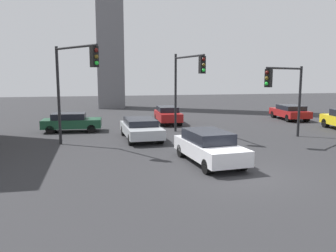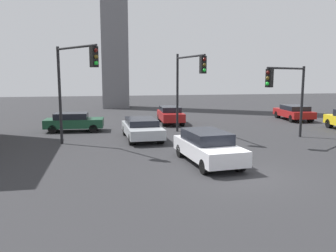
# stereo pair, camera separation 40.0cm
# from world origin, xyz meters

# --- Properties ---
(ground_plane) EXTENTS (104.66, 104.66, 0.00)m
(ground_plane) POSITION_xyz_m (0.00, 0.00, 0.00)
(ground_plane) COLOR #2D2D30
(traffic_light_0) EXTENTS (0.86, 4.56, 5.40)m
(traffic_light_0) POSITION_xyz_m (0.17, 8.78, 3.88)
(traffic_light_0) COLOR black
(traffic_light_0) RESTS_ON ground_plane
(traffic_light_1) EXTENTS (3.85, 2.69, 4.52)m
(traffic_light_1) POSITION_xyz_m (5.39, 6.00, 3.34)
(traffic_light_1) COLOR black
(traffic_light_1) RESTS_ON ground_plane
(traffic_light_3) EXTENTS (2.35, 3.55, 5.56)m
(traffic_light_3) POSITION_xyz_m (-6.66, 6.25, 4.05)
(traffic_light_3) COLOR black
(traffic_light_3) RESTS_ON ground_plane
(car_0) EXTENTS (2.32, 4.68, 1.47)m
(car_0) POSITION_xyz_m (-0.61, 1.97, 0.77)
(car_0) COLOR silver
(car_0) RESTS_ON ground_plane
(car_1) EXTENTS (4.12, 1.94, 1.32)m
(car_1) POSITION_xyz_m (-7.33, 12.25, 0.70)
(car_1) COLOR #19472D
(car_1) RESTS_ON ground_plane
(car_2) EXTENTS (2.24, 4.88, 1.27)m
(car_2) POSITION_xyz_m (-2.90, 8.43, 0.70)
(car_2) COLOR #ADB2B7
(car_2) RESTS_ON ground_plane
(car_4) EXTENTS (1.85, 4.10, 1.40)m
(car_4) POSITION_xyz_m (0.14, 14.74, 0.75)
(car_4) COLOR maroon
(car_4) RESTS_ON ground_plane
(car_5) EXTENTS (2.31, 4.47, 1.31)m
(car_5) POSITION_xyz_m (11.26, 14.91, 0.71)
(car_5) COLOR maroon
(car_5) RESTS_ON ground_plane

